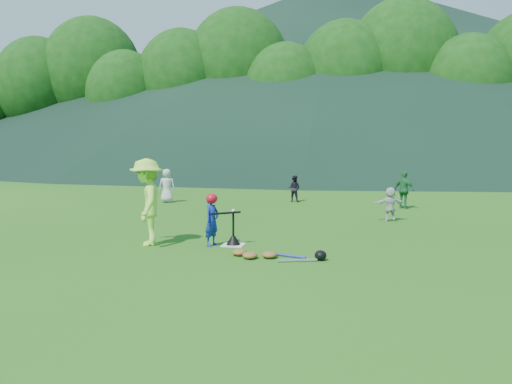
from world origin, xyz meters
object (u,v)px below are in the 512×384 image
at_px(home_plate, 233,245).
at_px(fielder_c, 404,190).
at_px(equipment_pile, 270,255).
at_px(fielder_a, 167,186).
at_px(fielder_b, 294,189).
at_px(fielder_d, 390,204).
at_px(batting_tee, 233,239).
at_px(batter_child, 212,220).
at_px(adult_coach, 147,202).

bearing_deg(home_plate, fielder_c, 59.62).
bearing_deg(equipment_pile, fielder_a, 122.20).
height_order(home_plate, equipment_pile, equipment_pile).
height_order(fielder_c, equipment_pile, fielder_c).
bearing_deg(fielder_b, fielder_a, 28.06).
height_order(home_plate, fielder_d, fielder_d).
bearing_deg(fielder_a, equipment_pile, 114.44).
bearing_deg(batting_tee, fielder_d, 49.54).
distance_m(batter_child, equipment_pile, 1.70).
height_order(fielder_a, equipment_pile, fielder_a).
bearing_deg(batting_tee, home_plate, 0.00).
distance_m(adult_coach, equipment_pile, 2.95).
bearing_deg(fielder_c, batter_child, 95.15).
xyz_separation_m(fielder_b, fielder_c, (3.83, -1.33, 0.13)).
xyz_separation_m(home_plate, equipment_pile, (0.94, -1.02, 0.06)).
bearing_deg(batting_tee, fielder_b, 87.89).
bearing_deg(batting_tee, batter_child, -162.55).
bearing_deg(fielder_c, equipment_pile, 105.98).
height_order(fielder_b, fielder_c, fielder_c).
xyz_separation_m(adult_coach, fielder_d, (5.26, 4.37, -0.44)).
relative_size(batter_child, batting_tee, 1.59).
height_order(fielder_a, fielder_d, fielder_a).
bearing_deg(adult_coach, fielder_a, 178.16).
xyz_separation_m(batter_child, fielder_b, (0.74, 8.51, -0.04)).
bearing_deg(home_plate, fielder_a, 120.48).
relative_size(fielder_a, fielder_b, 1.26).
bearing_deg(fielder_a, adult_coach, 100.43).
bearing_deg(fielder_d, fielder_a, -45.21).
bearing_deg(batter_child, fielder_c, -12.53).
distance_m(batter_child, fielder_b, 8.54).
bearing_deg(fielder_b, equipment_pile, 108.10).
relative_size(batting_tee, equipment_pile, 0.38).
xyz_separation_m(fielder_d, batting_tee, (-3.47, -4.07, -0.35)).
relative_size(home_plate, batter_child, 0.42).
bearing_deg(adult_coach, batter_child, 77.03).
bearing_deg(fielder_c, fielder_d, 115.02).
height_order(fielder_b, fielder_d, fielder_b).
xyz_separation_m(batter_child, equipment_pile, (1.37, -0.89, -0.47)).
height_order(fielder_a, batting_tee, fielder_a).
distance_m(batter_child, adult_coach, 1.42).
relative_size(fielder_d, batting_tee, 1.40).
bearing_deg(batting_tee, fielder_a, 120.48).
bearing_deg(equipment_pile, fielder_c, 68.44).
xyz_separation_m(batter_child, fielder_a, (-3.84, 7.39, 0.08)).
relative_size(adult_coach, fielder_a, 1.47).
xyz_separation_m(fielder_d, equipment_pile, (-2.53, -5.09, -0.41)).
bearing_deg(batter_child, adult_coach, 116.92).
xyz_separation_m(fielder_a, fielder_d, (7.74, -3.18, -0.14)).
height_order(batter_child, fielder_d, batter_child).
height_order(batter_child, batting_tee, batter_child).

